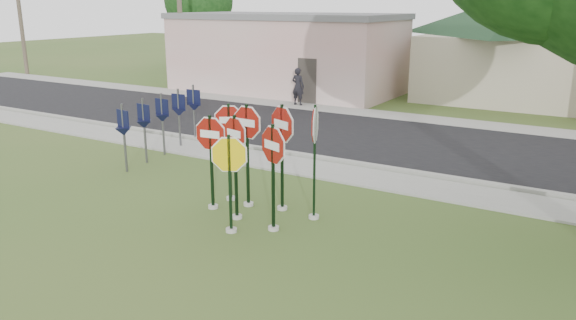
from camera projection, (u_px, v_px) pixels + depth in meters
The scene contains 19 objects.
ground at pixel (207, 237), 11.81m from camera, with size 120.00×120.00×0.00m, color #385821.
sidewalk_near at pixel (327, 171), 16.33m from camera, with size 60.00×1.60×0.06m, color gray.
road at pixel (385, 140), 20.04m from camera, with size 60.00×7.00×0.04m, color black.
sidewalk_far at pixel (423, 119), 23.58m from camera, with size 60.00×1.60×0.06m, color gray.
curb at pixel (342, 161), 17.14m from camera, with size 60.00×0.20×0.14m, color gray.
stop_sign_center at pixel (235, 154), 12.40m from camera, with size 0.97×0.28×2.50m.
stop_sign_yellow at pixel (230, 172), 11.70m from camera, with size 0.93×0.51×2.25m.
stop_sign_left at pixel (211, 149), 13.06m from camera, with size 1.10×0.24×2.38m.
stop_sign_right at pixel (273, 163), 11.76m from camera, with size 1.05×0.44×2.46m.
stop_sign_back_right at pixel (282, 141), 12.91m from camera, with size 1.08×0.46×2.66m.
stop_sign_back_left at pixel (247, 141), 13.19m from camera, with size 1.08×0.24×2.60m.
stop_sign_far_right at pixel (315, 145), 12.35m from camera, with size 0.40×1.03×2.74m.
stop_sign_far_left at pixel (229, 140), 13.61m from camera, with size 0.85×0.51×2.53m.
route_sign_row at pixel (162, 117), 17.87m from camera, with size 1.43×4.63×2.00m.
building_stucco at pixel (286, 52), 30.53m from camera, with size 12.20×6.20×4.20m.
building_house at pixel (516, 25), 27.94m from camera, with size 11.60×11.60×6.20m.
utility_pole_far at pixel (18, 3), 37.00m from camera, with size 2.20×0.26×9.00m.
bg_tree_left at pixel (199, 1), 40.22m from camera, with size 4.90×4.90×7.35m.
pedestrian at pixel (298, 86), 26.46m from camera, with size 0.64×0.42×1.76m, color black.
Camera 1 is at (7.12, -8.46, 4.76)m, focal length 35.00 mm.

